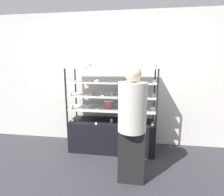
# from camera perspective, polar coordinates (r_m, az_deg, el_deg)

# --- Properties ---
(ground_plane) EXTENTS (20.00, 20.00, 0.00)m
(ground_plane) POSITION_cam_1_polar(r_m,az_deg,el_deg) (3.53, 0.00, -16.37)
(ground_plane) COLOR #2D2D33
(back_wall) EXTENTS (8.00, 0.05, 2.60)m
(back_wall) POSITION_cam_1_polar(r_m,az_deg,el_deg) (3.53, 0.94, 5.85)
(back_wall) COLOR silver
(back_wall) RESTS_ON ground_plane
(display_base) EXTENTS (1.57, 0.51, 0.57)m
(display_base) POSITION_cam_1_polar(r_m,az_deg,el_deg) (3.40, 0.00, -12.11)
(display_base) COLOR black
(display_base) RESTS_ON ground_plane
(display_riser_lower) EXTENTS (1.57, 0.51, 0.25)m
(display_riser_lower) POSITION_cam_1_polar(r_m,az_deg,el_deg) (3.23, 0.00, -3.63)
(display_riser_lower) COLOR black
(display_riser_lower) RESTS_ON display_base
(display_riser_middle) EXTENTS (1.57, 0.51, 0.25)m
(display_riser_middle) POSITION_cam_1_polar(r_m,az_deg,el_deg) (3.17, 0.00, 0.65)
(display_riser_middle) COLOR black
(display_riser_middle) RESTS_ON display_riser_lower
(display_riser_upper) EXTENTS (1.57, 0.51, 0.25)m
(display_riser_upper) POSITION_cam_1_polar(r_m,az_deg,el_deg) (3.13, 0.00, 5.06)
(display_riser_upper) COLOR black
(display_riser_upper) RESTS_ON display_riser_middle
(display_riser_top) EXTENTS (1.57, 0.51, 0.25)m
(display_riser_top) POSITION_cam_1_polar(r_m,az_deg,el_deg) (3.12, 0.00, 9.54)
(display_riser_top) COLOR black
(display_riser_top) RESTS_ON display_riser_upper
(layer_cake_centerpiece) EXTENTS (0.17, 0.17, 0.14)m
(layer_cake_centerpiece) POSITION_cam_1_polar(r_m,az_deg,el_deg) (3.28, -1.13, -1.87)
(layer_cake_centerpiece) COLOR #C66660
(layer_cake_centerpiece) RESTS_ON display_riser_lower
(sheet_cake_frosted) EXTENTS (0.20, 0.18, 0.07)m
(sheet_cake_frosted) POSITION_cam_1_polar(r_m,az_deg,el_deg) (3.06, 5.24, 10.38)
(sheet_cake_frosted) COLOR beige
(sheet_cake_frosted) RESTS_ON display_riser_top
(cupcake_0) EXTENTS (0.05, 0.05, 0.07)m
(cupcake_0) POSITION_cam_1_polar(r_m,az_deg,el_deg) (3.39, -12.63, -6.70)
(cupcake_0) COLOR beige
(cupcake_0) RESTS_ON display_base
(cupcake_1) EXTENTS (0.05, 0.05, 0.07)m
(cupcake_1) POSITION_cam_1_polar(r_m,az_deg,el_deg) (3.23, -0.19, -7.33)
(cupcake_1) COLOR white
(cupcake_1) RESTS_ON display_base
(cupcake_2) EXTENTS (0.05, 0.05, 0.07)m
(cupcake_2) POSITION_cam_1_polar(r_m,az_deg,el_deg) (3.17, 13.15, -8.01)
(cupcake_2) COLOR #CCB28C
(cupcake_2) RESTS_ON display_base
(price_tag_0) EXTENTS (0.04, 0.00, 0.04)m
(price_tag_0) POSITION_cam_1_polar(r_m,az_deg,el_deg) (3.11, -5.24, -8.33)
(price_tag_0) COLOR white
(price_tag_0) RESTS_ON display_base
(cupcake_3) EXTENTS (0.07, 0.07, 0.07)m
(cupcake_3) POSITION_cam_1_polar(r_m,az_deg,el_deg) (3.27, -12.80, -2.88)
(cupcake_3) COLOR white
(cupcake_3) RESTS_ON display_riser_lower
(cupcake_4) EXTENTS (0.07, 0.07, 0.07)m
(cupcake_4) POSITION_cam_1_polar(r_m,az_deg,el_deg) (3.15, 13.05, -3.47)
(cupcake_4) COLOR #CCB28C
(cupcake_4) RESTS_ON display_riser_lower
(price_tag_1) EXTENTS (0.04, 0.00, 0.04)m
(price_tag_1) POSITION_cam_1_polar(r_m,az_deg,el_deg) (3.04, -4.96, -3.99)
(price_tag_1) COLOR white
(price_tag_1) RESTS_ON display_riser_lower
(cupcake_5) EXTENTS (0.05, 0.05, 0.07)m
(cupcake_5) POSITION_cam_1_polar(r_m,az_deg,el_deg) (3.21, -13.26, 1.30)
(cupcake_5) COLOR white
(cupcake_5) RESTS_ON display_riser_middle
(cupcake_6) EXTENTS (0.05, 0.05, 0.07)m
(cupcake_6) POSITION_cam_1_polar(r_m,az_deg,el_deg) (3.18, -6.76, 1.42)
(cupcake_6) COLOR beige
(cupcake_6) RESTS_ON display_riser_middle
(cupcake_7) EXTENTS (0.05, 0.05, 0.07)m
(cupcake_7) POSITION_cam_1_polar(r_m,az_deg,el_deg) (3.12, -0.09, 1.32)
(cupcake_7) COLOR #CCB28C
(cupcake_7) RESTS_ON display_riser_middle
(cupcake_8) EXTENTS (0.05, 0.05, 0.07)m
(cupcake_8) POSITION_cam_1_polar(r_m,az_deg,el_deg) (3.05, 6.45, 1.00)
(cupcake_8) COLOR white
(cupcake_8) RESTS_ON display_riser_middle
(cupcake_9) EXTENTS (0.05, 0.05, 0.07)m
(cupcake_9) POSITION_cam_1_polar(r_m,az_deg,el_deg) (3.09, 13.35, 0.90)
(cupcake_9) COLOR #CCB28C
(cupcake_9) RESTS_ON display_riser_middle
(price_tag_2) EXTENTS (0.04, 0.00, 0.04)m
(price_tag_2) POSITION_cam_1_polar(r_m,az_deg,el_deg) (2.96, -3.15, 0.51)
(price_tag_2) COLOR white
(price_tag_2) RESTS_ON display_riser_middle
(cupcake_10) EXTENTS (0.05, 0.05, 0.07)m
(cupcake_10) POSITION_cam_1_polar(r_m,az_deg,el_deg) (3.23, -13.24, 5.72)
(cupcake_10) COLOR beige
(cupcake_10) RESTS_ON display_riser_upper
(cupcake_11) EXTENTS (0.05, 0.05, 0.07)m
(cupcake_11) POSITION_cam_1_polar(r_m,az_deg,el_deg) (3.06, -4.87, 5.68)
(cupcake_11) COLOR white
(cupcake_11) RESTS_ON display_riser_upper
(cupcake_12) EXTENTS (0.05, 0.05, 0.07)m
(cupcake_12) POSITION_cam_1_polar(r_m,az_deg,el_deg) (3.03, 4.31, 5.64)
(cupcake_12) COLOR beige
(cupcake_12) RESTS_ON display_riser_upper
(cupcake_13) EXTENTS (0.05, 0.05, 0.07)m
(cupcake_13) POSITION_cam_1_polar(r_m,az_deg,el_deg) (3.02, 13.70, 5.33)
(cupcake_13) COLOR white
(cupcake_13) RESTS_ON display_riser_upper
(price_tag_3) EXTENTS (0.04, 0.00, 0.04)m
(price_tag_3) POSITION_cam_1_polar(r_m,az_deg,el_deg) (2.95, -5.56, 5.26)
(price_tag_3) COLOR white
(price_tag_3) RESTS_ON display_riser_upper
(cupcake_14) EXTENTS (0.06, 0.06, 0.07)m
(cupcake_14) POSITION_cam_1_polar(r_m,az_deg,el_deg) (3.22, -13.37, 10.15)
(cupcake_14) COLOR white
(cupcake_14) RESTS_ON display_riser_top
(cupcake_15) EXTENTS (0.06, 0.06, 0.07)m
(cupcake_15) POSITION_cam_1_polar(r_m,az_deg,el_deg) (3.10, -7.18, 10.32)
(cupcake_15) COLOR beige
(cupcake_15) RESTS_ON display_riser_top
(cupcake_16) EXTENTS (0.06, 0.06, 0.07)m
(cupcake_16) POSITION_cam_1_polar(r_m,az_deg,el_deg) (3.00, -0.33, 10.37)
(cupcake_16) COLOR #CCB28C
(cupcake_16) RESTS_ON display_riser_top
(cupcake_17) EXTENTS (0.06, 0.06, 0.07)m
(cupcake_17) POSITION_cam_1_polar(r_m,az_deg,el_deg) (2.97, 13.87, 10.03)
(cupcake_17) COLOR beige
(cupcake_17) RESTS_ON display_riser_top
(price_tag_4) EXTENTS (0.04, 0.00, 0.04)m
(price_tag_4) POSITION_cam_1_polar(r_m,az_deg,el_deg) (2.89, -2.30, 10.06)
(price_tag_4) COLOR white
(price_tag_4) RESTS_ON display_riser_top
(donut_glazed) EXTENTS (0.15, 0.15, 0.04)m
(donut_glazed) POSITION_cam_1_polar(r_m,az_deg,el_deg) (3.20, -8.52, 10.06)
(donut_glazed) COLOR #EFB2BC
(donut_glazed) RESTS_ON display_riser_top
(customer_figure) EXTENTS (0.38, 0.38, 1.61)m
(customer_figure) POSITION_cam_1_polar(r_m,az_deg,el_deg) (2.37, 6.54, -7.98)
(customer_figure) COLOR black
(customer_figure) RESTS_ON ground_plane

